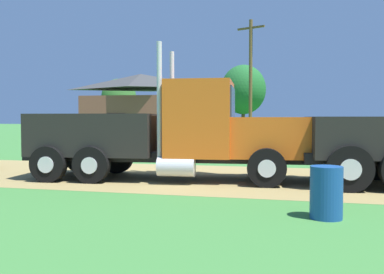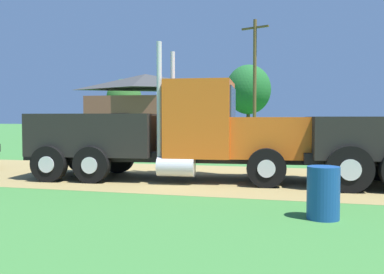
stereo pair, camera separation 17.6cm
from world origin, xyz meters
The scene contains 8 objects.
ground_plane centered at (0.00, 0.00, 0.00)m, with size 200.00×200.00×0.00m, color #3D7B36.
dirt_track centered at (0.00, 0.00, 0.00)m, with size 120.00×6.18×0.01m, color #97814B.
truck_foreground_white centered at (0.87, -0.60, 1.30)m, with size 8.40×3.14×3.83m.
steel_barrel centered at (5.04, -4.62, 0.47)m, with size 0.57×0.57×0.93m, color #19478C.
shed_building centered at (-9.98, 26.07, 2.89)m, with size 11.14×5.98×5.98m.
utility_pole_near centered at (1.15, 19.61, 4.79)m, with size 2.10×0.94×9.07m.
tree_left centered at (-18.56, 40.65, 4.46)m, with size 4.64×4.64×7.02m.
tree_mid centered at (-1.79, 39.37, 5.21)m, with size 5.43×5.43×8.21m.
Camera 1 is at (4.51, -12.46, 1.78)m, focal length 39.94 mm.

